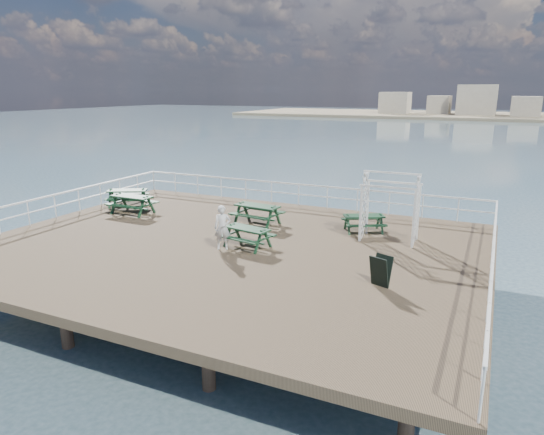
{
  "coord_description": "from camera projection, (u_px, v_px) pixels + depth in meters",
  "views": [
    {
      "loc": [
        8.65,
        -14.82,
        5.54
      ],
      "look_at": [
        1.57,
        0.38,
        1.1
      ],
      "focal_mm": 32.0,
      "sensor_mm": 36.0,
      "label": 1
    }
  ],
  "objects": [
    {
      "name": "person",
      "position": [
        222.0,
        228.0,
        17.17
      ],
      "size": [
        0.69,
        0.62,
        1.6
      ],
      "primitive_type": "imported",
      "rotation": [
        0.0,
        0.0,
        0.51
      ],
      "color": "silver",
      "rests_on": "ground"
    },
    {
      "name": "picnic_table_c",
      "position": [
        364.0,
        220.0,
        19.38
      ],
      "size": [
        2.02,
        1.89,
        0.78
      ],
      "rotation": [
        0.0,
        0.0,
        0.5
      ],
      "color": "#13351E",
      "rests_on": "ground"
    },
    {
      "name": "railing",
      "position": [
        258.0,
        206.0,
        19.99
      ],
      "size": [
        17.77,
        13.76,
        1.1
      ],
      "color": "silver",
      "rests_on": "ground"
    },
    {
      "name": "picnic_table_e",
      "position": [
        247.0,
        233.0,
        17.51
      ],
      "size": [
        1.89,
        1.63,
        0.82
      ],
      "rotation": [
        0.0,
        0.0,
        -0.18
      ],
      "color": "#13351E",
      "rests_on": "ground"
    },
    {
      "name": "sea_backdrop",
      "position": [
        518.0,
        113.0,
        130.42
      ],
      "size": [
        300.0,
        300.0,
        9.2
      ],
      "color": "#3F5D6A",
      "rests_on": "ground"
    },
    {
      "name": "picnic_table_a",
      "position": [
        127.0,
        194.0,
        23.7
      ],
      "size": [
        2.35,
        2.19,
        0.91
      ],
      "rotation": [
        0.0,
        0.0,
        0.48
      ],
      "color": "#13351E",
      "rests_on": "ground"
    },
    {
      "name": "trellis_arbor",
      "position": [
        390.0,
        211.0,
        18.09
      ],
      "size": [
        2.12,
        1.15,
        2.62
      ],
      "rotation": [
        0.0,
        0.0,
        0.01
      ],
      "color": "silver",
      "rests_on": "ground"
    },
    {
      "name": "picnic_table_d",
      "position": [
        132.0,
        201.0,
        22.24
      ],
      "size": [
        1.96,
        1.59,
        0.94
      ],
      "rotation": [
        0.0,
        0.0,
        -0.02
      ],
      "color": "#13351E",
      "rests_on": "ground"
    },
    {
      "name": "picnic_table_b",
      "position": [
        257.0,
        210.0,
        20.47
      ],
      "size": [
        2.07,
        1.74,
        0.93
      ],
      "rotation": [
        0.0,
        0.0,
        -0.11
      ],
      "color": "#13351E",
      "rests_on": "ground"
    },
    {
      "name": "ground",
      "position": [
        230.0,
        248.0,
        17.98
      ],
      "size": [
        18.0,
        14.0,
        0.3
      ],
      "primitive_type": "cube",
      "color": "brown",
      "rests_on": "ground"
    },
    {
      "name": "sandwich_board",
      "position": [
        381.0,
        271.0,
        13.99
      ],
      "size": [
        0.68,
        0.59,
        0.93
      ],
      "rotation": [
        0.0,
        0.0,
        -0.34
      ],
      "color": "black",
      "rests_on": "ground"
    }
  ]
}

